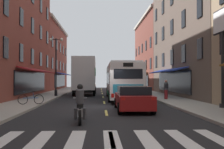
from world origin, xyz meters
TOP-DOWN VIEW (x-y plane):
  - ground_plane at (0.00, 0.00)m, footprint 34.80×80.00m
  - lane_centre_dashes at (0.00, -0.25)m, footprint 0.14×73.90m
  - crosswalk_near at (0.00, -10.00)m, footprint 7.10×2.80m
  - sidewalk_left at (-5.90, 0.00)m, footprint 3.00×80.00m
  - sidewalk_right at (5.90, 0.00)m, footprint 3.00×80.00m
  - billboard_sign at (7.05, -2.48)m, footprint 0.40×2.37m
  - transit_bus at (1.69, 6.57)m, footprint 2.71×12.12m
  - box_truck at (-2.06, 12.63)m, footprint 2.49×7.35m
  - sedan_near at (1.58, -2.70)m, footprint 2.02×4.71m
  - sedan_mid at (-1.91, 23.57)m, footprint 2.00×4.28m
  - motorcycle_rider at (-1.22, -6.77)m, footprint 0.62×2.07m
  - bicycle_near at (-5.05, 0.24)m, footprint 1.69×0.50m
  - pedestrian_near at (5.31, 4.39)m, footprint 0.36×0.50m
  - pedestrian_far at (5.97, 6.87)m, footprint 0.36×0.36m
  - street_lamp_twin at (-4.79, 9.17)m, footprint 1.42×0.32m

SIDE VIEW (x-z plane):
  - ground_plane at x=0.00m, z-range -0.10..0.00m
  - lane_centre_dashes at x=0.00m, z-range 0.00..0.01m
  - crosswalk_near at x=0.00m, z-range 0.00..0.01m
  - sidewalk_left at x=-5.90m, z-range 0.00..0.14m
  - sidewalk_right at x=5.90m, z-range 0.00..0.14m
  - bicycle_near at x=-5.05m, z-range 0.05..0.96m
  - sedan_mid at x=-1.91m, z-range 0.03..1.33m
  - motorcycle_rider at x=-1.22m, z-range -0.12..1.54m
  - sedan_near at x=1.58m, z-range 0.02..1.46m
  - pedestrian_far at x=5.97m, z-range 0.16..1.74m
  - pedestrian_near at x=5.31m, z-range 0.18..1.81m
  - transit_bus at x=1.69m, z-range 0.08..3.31m
  - box_truck at x=-2.06m, z-range 0.05..4.28m
  - street_lamp_twin at x=-4.79m, z-range 0.44..6.34m
  - billboard_sign at x=7.05m, z-range 1.58..7.60m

